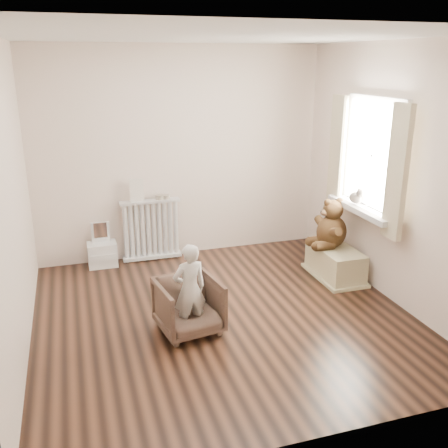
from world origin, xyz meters
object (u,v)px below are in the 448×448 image
object	(u,v)px
plush_cat	(356,195)
teddy_bear	(332,221)
child	(190,289)
radiator	(151,230)
armchair	(189,306)
toy_bench	(335,261)
toy_vanity	(102,245)

from	to	relation	value
plush_cat	teddy_bear	bearing A→B (deg)	153.70
child	teddy_bear	xyz separation A→B (m)	(1.87, 0.81, 0.22)
radiator	plush_cat	xyz separation A→B (m)	(2.08, -1.27, 0.61)
armchair	teddy_bear	size ratio (longest dim) A/B	0.99
armchair	teddy_bear	xyz separation A→B (m)	(1.87, 0.76, 0.42)
armchair	plush_cat	distance (m)	2.26
radiator	child	world-z (taller)	child
child	plush_cat	world-z (taller)	plush_cat
toy_bench	plush_cat	size ratio (longest dim) A/B	3.27
child	toy_bench	xyz separation A→B (m)	(1.91, 0.74, -0.25)
toy_vanity	teddy_bear	world-z (taller)	teddy_bear
toy_vanity	armchair	distance (m)	1.94
child	teddy_bear	size ratio (longest dim) A/B	1.52
radiator	toy_bench	distance (m)	2.27
plush_cat	toy_bench	bearing A→B (deg)	161.75
toy_vanity	toy_bench	size ratio (longest dim) A/B	0.72
radiator	toy_bench	size ratio (longest dim) A/B	1.03
armchair	toy_bench	distance (m)	2.03
child	teddy_bear	bearing A→B (deg)	-165.59
toy_vanity	toy_bench	xyz separation A→B (m)	(2.56, -1.14, -0.08)
radiator	teddy_bear	distance (m)	2.22
child	teddy_bear	world-z (taller)	teddy_bear
armchair	plush_cat	size ratio (longest dim) A/B	2.42
plush_cat	radiator	bearing A→B (deg)	167.28
radiator	child	xyz separation A→B (m)	(0.04, -1.91, 0.06)
radiator	armchair	xyz separation A→B (m)	(0.04, -1.86, -0.14)
armchair	toy_vanity	bearing A→B (deg)	100.42
toy_vanity	toy_bench	world-z (taller)	toy_vanity
toy_bench	toy_vanity	bearing A→B (deg)	156.00
toy_bench	teddy_bear	xyz separation A→B (m)	(-0.04, 0.07, 0.47)
child	toy_bench	size ratio (longest dim) A/B	1.14
toy_bench	armchair	bearing A→B (deg)	-159.99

